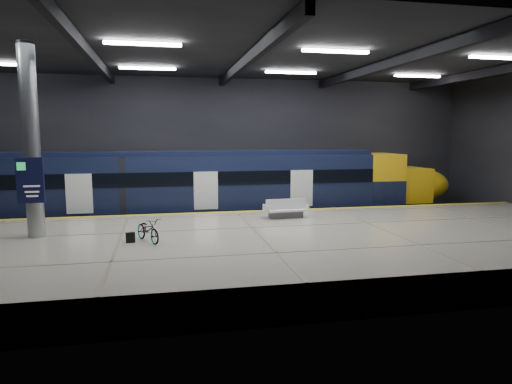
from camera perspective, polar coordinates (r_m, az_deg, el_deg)
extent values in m
plane|color=black|center=(19.49, -1.08, -7.03)|extent=(30.00, 30.00, 0.00)
cube|color=black|center=(26.81, -4.29, 5.50)|extent=(30.00, 0.10, 8.00)
cube|color=black|center=(11.16, 6.52, 3.07)|extent=(30.00, 0.10, 8.00)
cube|color=black|center=(19.16, -1.14, 16.84)|extent=(30.00, 16.00, 0.10)
cube|color=black|center=(18.97, -19.99, 15.75)|extent=(0.25, 16.00, 0.40)
cube|color=black|center=(19.12, -1.14, 16.10)|extent=(0.25, 16.00, 0.40)
cube|color=black|center=(21.06, 15.71, 15.02)|extent=(0.25, 16.00, 0.40)
cube|color=black|center=(24.36, 28.69, 13.32)|extent=(0.25, 16.00, 0.40)
cube|color=white|center=(16.86, -13.95, 17.55)|extent=(2.60, 0.18, 0.10)
cube|color=white|center=(18.06, 9.93, 16.94)|extent=(2.60, 0.18, 0.10)
cube|color=white|center=(21.59, 28.08, 14.60)|extent=(2.60, 0.18, 0.10)
cube|color=white|center=(22.78, -13.38, 14.81)|extent=(2.60, 0.18, 0.10)
cube|color=white|center=(23.68, 4.39, 14.68)|extent=(2.60, 0.18, 0.10)
cube|color=white|center=(26.47, 19.54, 13.50)|extent=(2.60, 0.18, 0.10)
cube|color=#B6AA9A|center=(16.98, 0.49, -7.26)|extent=(30.00, 11.00, 1.10)
cube|color=gold|center=(21.92, -2.43, -2.48)|extent=(30.00, 0.40, 0.01)
cube|color=gray|center=(24.07, -3.20, -4.09)|extent=(30.00, 0.08, 0.16)
cube|color=gray|center=(25.47, -3.68, -3.46)|extent=(30.00, 0.08, 0.16)
cube|color=black|center=(24.45, -13.58, -2.98)|extent=(24.00, 2.58, 0.80)
cube|color=black|center=(24.21, -13.71, 1.16)|extent=(24.00, 2.80, 2.75)
cube|color=black|center=(24.10, -13.81, 4.69)|extent=(24.00, 2.30, 0.24)
cube|color=black|center=(22.78, -13.84, 1.48)|extent=(24.00, 0.04, 0.70)
cube|color=white|center=(22.93, -6.28, 0.17)|extent=(1.20, 0.05, 1.90)
cube|color=yellow|center=(27.08, 14.97, 1.74)|extent=(2.00, 2.80, 2.75)
ellipsoid|color=yellow|center=(28.38, 19.64, 0.84)|extent=(3.60, 2.52, 1.90)
cube|color=black|center=(27.20, 15.55, 2.11)|extent=(1.60, 2.38, 0.80)
cube|color=#595B60|center=(20.39, 3.74, -2.84)|extent=(1.52, 0.58, 0.28)
cube|color=silver|center=(20.35, 3.75, -2.25)|extent=(1.92, 0.93, 0.07)
cube|color=silver|center=(20.31, 3.75, -1.52)|extent=(1.87, 0.21, 0.47)
cube|color=silver|center=(20.04, 1.24, -2.06)|extent=(0.12, 0.80, 0.28)
cube|color=silver|center=(20.66, 6.19, -1.82)|extent=(0.12, 0.80, 0.28)
imported|color=#99999E|center=(16.26, -13.34, -4.60)|extent=(1.22, 1.68, 0.84)
cube|color=black|center=(16.34, -15.43, -5.50)|extent=(0.33, 0.23, 0.35)
cylinder|color=#9EA0A5|center=(18.14, -26.29, 5.70)|extent=(0.60, 0.60, 6.90)
cube|color=#0E1033|center=(17.80, -26.38, 1.32)|extent=(0.90, 0.12, 1.60)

